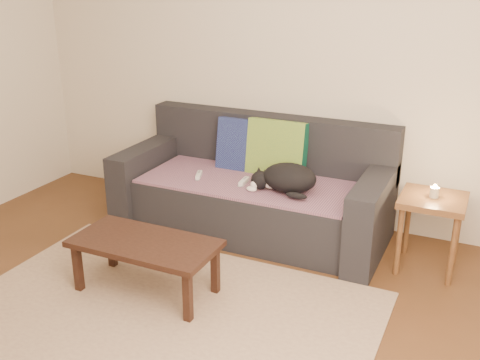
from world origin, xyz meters
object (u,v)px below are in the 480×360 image
(wii_remote_a, at_px, (199,175))
(wii_remote_b, at_px, (244,181))
(coffee_table, at_px, (145,247))
(sofa, at_px, (254,193))
(cat, at_px, (287,178))
(side_table, at_px, (432,210))

(wii_remote_a, relative_size, wii_remote_b, 1.00)
(wii_remote_a, relative_size, coffee_table, 0.16)
(sofa, distance_m, cat, 0.44)
(wii_remote_a, height_order, side_table, side_table)
(side_table, bearing_deg, wii_remote_b, -177.12)
(sofa, bearing_deg, wii_remote_a, -156.18)
(coffee_table, bearing_deg, wii_remote_a, 99.23)
(side_table, bearing_deg, sofa, 176.29)
(wii_remote_a, height_order, wii_remote_b, same)
(sofa, height_order, side_table, sofa)
(wii_remote_b, bearing_deg, cat, -97.25)
(cat, distance_m, wii_remote_a, 0.74)
(side_table, relative_size, coffee_table, 0.58)
(cat, distance_m, side_table, 1.03)
(wii_remote_b, bearing_deg, sofa, -10.93)
(wii_remote_b, xyz_separation_m, coffee_table, (-0.22, -1.02, -0.13))
(cat, height_order, side_table, cat)
(cat, bearing_deg, wii_remote_a, -158.89)
(coffee_table, bearing_deg, sofa, 78.68)
(side_table, bearing_deg, cat, -175.11)
(wii_remote_b, distance_m, coffee_table, 1.05)
(side_table, height_order, coffee_table, side_table)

